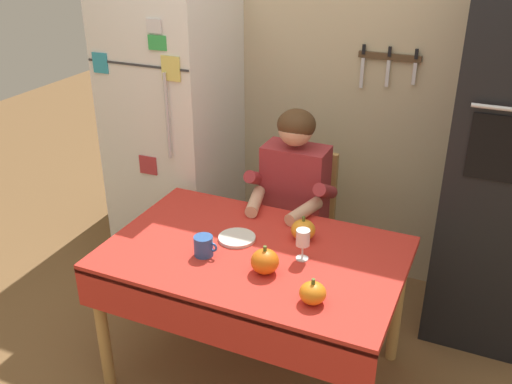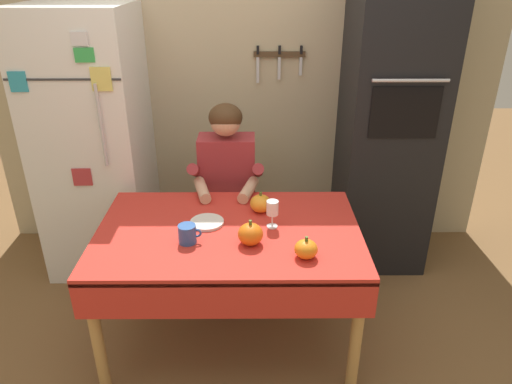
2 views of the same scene
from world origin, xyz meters
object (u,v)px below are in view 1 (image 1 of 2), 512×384
pumpkin_medium (303,230)px  pumpkin_large (313,293)px  coffee_mug (204,246)px  wall_oven (512,158)px  dining_table (252,268)px  serving_tray (237,238)px  wine_glass (303,239)px  chair_behind_person (301,220)px  pumpkin_small (265,261)px  refrigerator (175,134)px  seated_person (290,199)px

pumpkin_medium → pumpkin_large: bearing=-65.8°
pumpkin_large → coffee_mug: bearing=166.6°
wall_oven → dining_table: (-1.05, -0.92, -0.39)m
wall_oven → serving_tray: wall_oven is taller
dining_table → wine_glass: bearing=11.3°
dining_table → pumpkin_large: (0.38, -0.25, 0.13)m
chair_behind_person → pumpkin_small: chair_behind_person is taller
chair_behind_person → pumpkin_small: 0.97m
dining_table → pumpkin_large: size_ratio=12.25×
refrigerator → wall_oven: bearing=1.1°
seated_person → serving_tray: seated_person is taller
pumpkin_medium → coffee_mug: bearing=-138.6°
wall_oven → serving_tray: size_ratio=11.44×
chair_behind_person → wine_glass: chair_behind_person is taller
pumpkin_small → chair_behind_person: bearing=99.6°
pumpkin_large → pumpkin_medium: 0.51m
pumpkin_large → pumpkin_medium: size_ratio=0.93×
chair_behind_person → coffee_mug: chair_behind_person is taller
coffee_mug → seated_person: bearing=77.2°
coffee_mug → pumpkin_small: pumpkin_small is taller
seated_person → pumpkin_small: size_ratio=9.29×
wall_oven → wine_glass: size_ratio=13.65×
seated_person → pumpkin_medium: seated_person is taller
coffee_mug → pumpkin_large: 0.60m
coffee_mug → wine_glass: size_ratio=0.77×
wall_oven → pumpkin_medium: 1.15m
pumpkin_small → wall_oven: bearing=48.3°
chair_behind_person → seated_person: size_ratio=0.75×
coffee_mug → serving_tray: size_ratio=0.64×
pumpkin_medium → wine_glass: bearing=-71.2°
dining_table → pumpkin_medium: size_ratio=11.43×
seated_person → wine_glass: seated_person is taller
dining_table → chair_behind_person: 0.81m
dining_table → pumpkin_small: bearing=-46.1°
dining_table → pumpkin_medium: bearing=51.9°
chair_behind_person → seated_person: 0.29m
seated_person → wine_glass: size_ratio=8.09×
pumpkin_medium → serving_tray: pumpkin_medium is taller
pumpkin_large → wine_glass: bearing=117.2°
refrigerator → pumpkin_small: (1.07, -1.01, -0.10)m
seated_person → serving_tray: size_ratio=6.78×
wine_glass → pumpkin_medium: 0.19m
wine_glass → pumpkin_medium: wine_glass is taller
refrigerator → chair_behind_person: refrigerator is taller
refrigerator → pumpkin_small: bearing=-43.3°
pumpkin_large → serving_tray: bearing=146.9°
chair_behind_person → pumpkin_small: (0.16, -0.92, 0.28)m
wine_glass → chair_behind_person: bearing=109.9°
pumpkin_small → serving_tray: (-0.24, 0.21, -0.05)m
pumpkin_medium → dining_table: bearing=-128.1°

